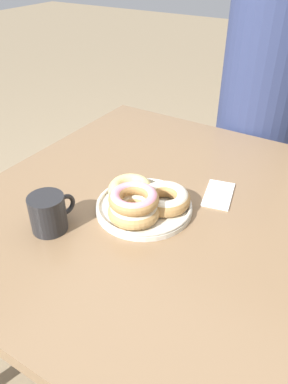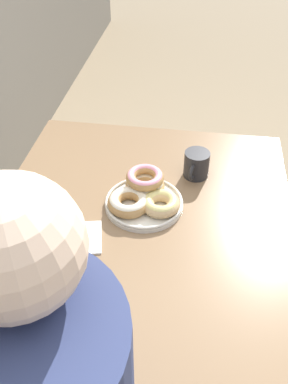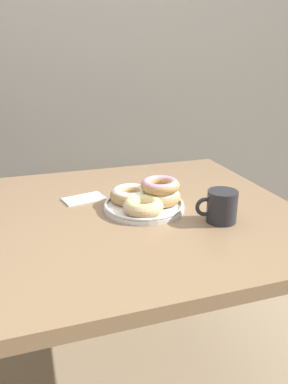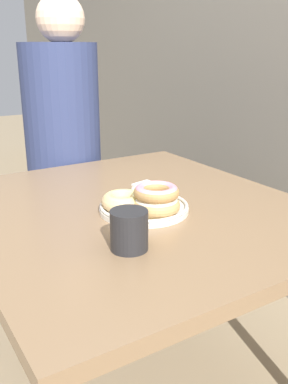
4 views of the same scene
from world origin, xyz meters
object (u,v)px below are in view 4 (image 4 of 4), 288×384
Objects in this scene: dining_table at (134,226)px; napkin at (153,187)px; person_figure at (63,150)px; donut_plate at (146,200)px; coffee_mug at (129,229)px.

dining_table is 0.20m from napkin.
donut_plate is at bearing -4.61° from person_figure.
donut_plate is 0.24m from napkin.
dining_table is at bearing 146.84° from coffee_mug.
napkin is at bearing 141.86° from donut_plate.
dining_table is 0.13m from donut_plate.
coffee_mug is at bearing -40.14° from napkin.
donut_plate is 0.82m from person_figure.
napkin is at bearing 139.86° from coffee_mug.
donut_plate is 0.25m from coffee_mug.
dining_table is 0.76m from person_figure.
dining_table is 0.32m from coffee_mug.
dining_table is at bearing -5.09° from person_figure.
coffee_mug is 1.03m from person_figure.
person_figure is at bearing 174.91° from dining_table.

